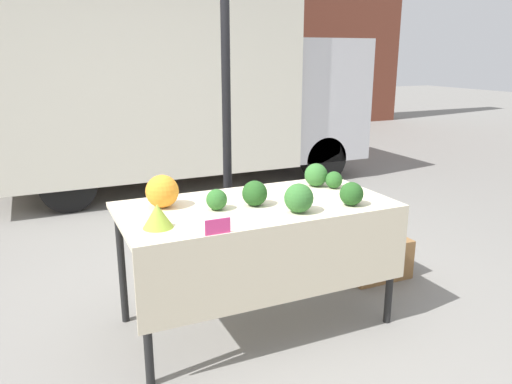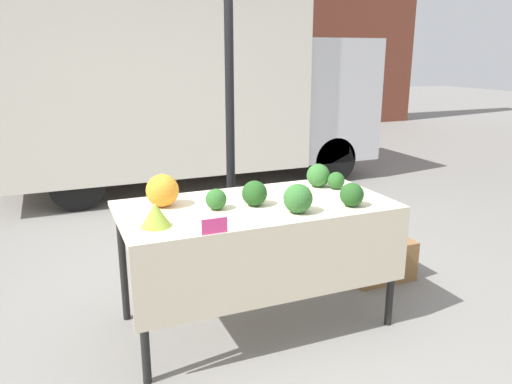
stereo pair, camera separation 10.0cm
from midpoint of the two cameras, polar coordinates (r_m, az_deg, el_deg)
ground_plane at (r=3.60m, az=-0.82°, el=-14.55°), size 40.00×40.00×0.00m
tent_pole at (r=3.99m, az=-4.06°, el=6.11°), size 0.07×0.07×2.30m
parked_truck at (r=7.10m, az=-10.05°, el=12.13°), size 5.09×1.95×2.67m
market_table at (r=3.23m, az=-0.39°, el=-3.51°), size 1.77×0.89×0.86m
orange_cauliflower at (r=3.22m, az=-11.55°, el=0.08°), size 0.21×0.21×0.21m
romanesco_head at (r=2.86m, az=-12.16°, el=-2.70°), size 0.17×0.17×0.14m
broccoli_head_0 at (r=3.69m, az=6.11°, el=1.96°), size 0.17×0.17×0.17m
broccoli_head_1 at (r=3.13m, az=-5.43°, el=-0.87°), size 0.13×0.13×0.13m
broccoli_head_2 at (r=3.25m, az=9.99°, el=-0.21°), size 0.15×0.15×0.15m
broccoli_head_3 at (r=3.19m, az=-1.05°, el=-0.15°), size 0.16×0.16×0.16m
broccoli_head_4 at (r=3.06m, az=3.98°, el=-0.70°), size 0.18×0.18×0.18m
broccoli_head_5 at (r=3.65m, az=8.12°, el=1.37°), size 0.12×0.12×0.12m
price_sign at (r=2.71m, az=-5.44°, el=-3.95°), size 0.15×0.01×0.09m
produce_crate at (r=4.26m, az=13.19°, el=-7.51°), size 0.52×0.26×0.33m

